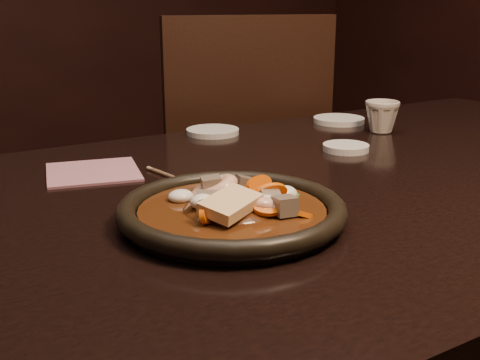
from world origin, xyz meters
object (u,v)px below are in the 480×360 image
table (356,213)px  tea_cup (382,116)px  plate (232,212)px  chair (235,177)px

table → tea_cup: size_ratio=21.34×
tea_cup → plate: bearing=-151.6°
plate → tea_cup: tea_cup is taller
table → plate: (-0.31, -0.10, 0.09)m
chair → plate: bearing=72.4°
plate → chair: bearing=58.4°
table → plate: 0.34m
plate → tea_cup: bearing=28.4°
plate → tea_cup: 0.65m
table → plate: bearing=-162.7°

